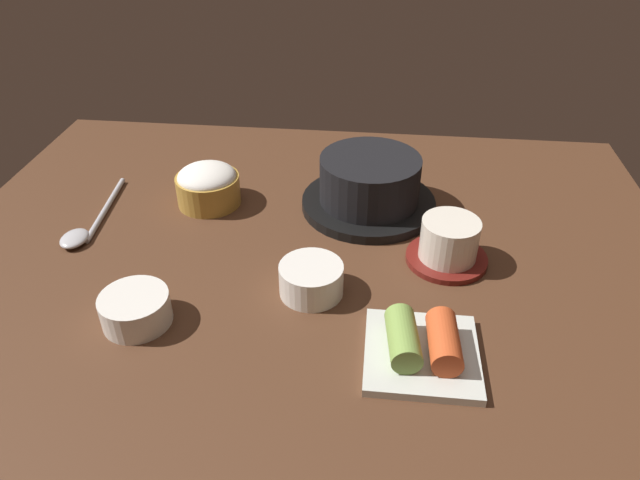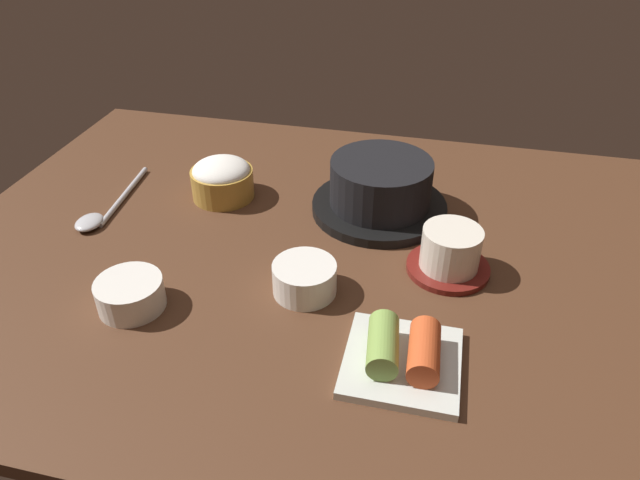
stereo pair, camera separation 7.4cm
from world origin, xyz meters
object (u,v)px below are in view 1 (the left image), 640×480
Objects in this scene: stone_pot at (369,185)px; rice_bowl at (208,185)px; kimchi_plate at (422,347)px; tea_cup_with_saucer at (449,243)px; side_bowl_near at (135,308)px; banchan_cup_center at (311,278)px; spoon at (86,228)px.

stone_pot reaches higher than rice_bowl.
stone_pot is 23.87cm from rice_bowl.
rice_bowl is 41.90cm from kimchi_plate.
side_bowl_near is at bearing -156.66° from tea_cup_with_saucer.
banchan_cup_center is 0.40× the size of spoon.
spoon is (-15.18, -9.43, -2.47)cm from rice_bowl.
kimchi_plate reaches higher than side_bowl_near.
kimchi_plate is 1.53× the size of side_bowl_near.
tea_cup_with_saucer is 1.34× the size of side_bowl_near.
tea_cup_with_saucer is 18.63cm from banchan_cup_center.
kimchi_plate is at bearing -3.90° from side_bowl_near.
side_bowl_near is 0.41× the size of spoon.
banchan_cup_center is at bearing 20.92° from side_bowl_near.
rice_bowl is at bearing 137.03° from kimchi_plate.
tea_cup_with_saucer is 49.72cm from spoon.
spoon is (-45.82, 19.11, -0.99)cm from kimchi_plate.
rice_bowl reaches higher than side_bowl_near.
rice_bowl is 1.21× the size of banchan_cup_center.
rice_bowl is 1.20× the size of side_bowl_near.
banchan_cup_center is 16.00cm from kimchi_plate.
rice_bowl is 0.89× the size of tea_cup_with_saucer.
tea_cup_with_saucer reaches higher than kimchi_plate.
banchan_cup_center is (-16.73, -8.16, -0.77)cm from tea_cup_with_saucer.
tea_cup_with_saucer is 18.07cm from kimchi_plate.
banchan_cup_center is at bearing -154.01° from tea_cup_with_saucer.
rice_bowl is 0.49× the size of spoon.
rice_bowl is at bearing -177.04° from stone_pot.
side_bowl_near is (-25.15, -27.59, -1.88)cm from stone_pot.
stone_pot is at bearing 73.31° from banchan_cup_center.
rice_bowl and tea_cup_with_saucer have the same top height.
tea_cup_with_saucer is 0.88× the size of kimchi_plate.
kimchi_plate is (12.90, -9.46, -0.48)cm from banchan_cup_center.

